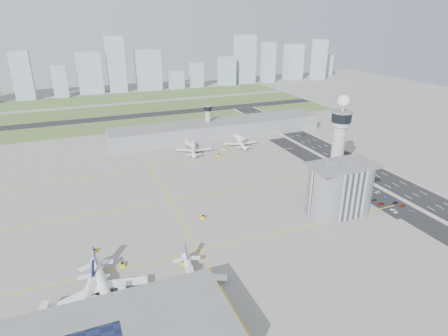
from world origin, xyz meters
name	(u,v)px	position (x,y,z in m)	size (l,w,h in m)	color
ground	(245,210)	(0.00, 0.00, 0.00)	(1000.00, 1000.00, 0.00)	gray
grass_strip_0	(143,123)	(-20.00, 225.00, 0.04)	(480.00, 50.00, 0.08)	#4A632F
grass_strip_1	(132,109)	(-20.00, 300.00, 0.04)	(480.00, 60.00, 0.08)	#536831
grass_strip_2	(123,97)	(-20.00, 380.00, 0.04)	(480.00, 70.00, 0.08)	#4A6530
runway	(137,116)	(-20.00, 262.00, 0.06)	(480.00, 22.00, 0.10)	black
highway	(389,181)	(115.00, 0.00, 0.05)	(28.00, 500.00, 0.10)	black
barrier_left	(374,184)	(101.00, 0.00, 0.60)	(0.60, 500.00, 1.20)	#9E9E99
barrier_right	(404,178)	(129.00, 0.00, 0.60)	(0.60, 500.00, 1.20)	#9E9E99
landside_road	(372,193)	(90.00, -10.00, 0.04)	(18.00, 260.00, 0.08)	black
parking_lot	(383,201)	(88.00, -22.00, 0.05)	(20.00, 44.00, 0.10)	black
taxiway_line_h_0	(199,251)	(-40.00, -30.00, 0.01)	(260.00, 0.60, 0.01)	yellow
taxiway_line_h_1	(170,201)	(-40.00, 30.00, 0.01)	(260.00, 0.60, 0.01)	yellow
taxiway_line_h_2	(151,168)	(-40.00, 90.00, 0.01)	(260.00, 0.60, 0.01)	yellow
taxiway_line_v	(170,201)	(-40.00, 30.00, 0.01)	(0.60, 260.00, 0.01)	yellow
control_tower	(339,139)	(72.00, 8.00, 35.04)	(14.00, 14.00, 64.50)	#ADAAA5
secondary_tower	(208,119)	(30.00, 150.00, 18.80)	(8.60, 8.60, 31.90)	#ADAAA5
admin_building	(340,188)	(51.99, -22.00, 15.30)	(42.00, 24.00, 33.50)	#B2B2B7
terminal_pier	(218,129)	(40.00, 148.00, 7.90)	(210.00, 32.00, 15.80)	gray
airplane_near_a	(83,300)	(-96.65, -52.22, 5.62)	(40.12, 34.10, 11.23)	white
airplane_near_b	(104,285)	(-88.14, -47.19, 6.31)	(45.05, 38.29, 12.61)	white
airplane_near_c	(192,277)	(-51.77, -54.95, 5.36)	(38.28, 32.54, 10.72)	white
airplane_far_a	(194,146)	(3.48, 114.41, 5.30)	(37.82, 32.15, 10.59)	white
airplane_far_b	(240,140)	(49.11, 115.85, 5.11)	(36.47, 31.00, 10.21)	white
jet_bridge_near_0	(38,333)	(-113.00, -61.00, 2.85)	(14.00, 3.00, 5.70)	silver
jet_bridge_near_1	(122,310)	(-83.00, -61.00, 2.85)	(14.00, 3.00, 5.70)	silver
jet_bridge_near_2	(194,291)	(-53.00, -61.00, 2.85)	(14.00, 3.00, 5.70)	silver
jet_bridge_far_0	(186,143)	(2.00, 132.00, 2.85)	(14.00, 3.00, 5.70)	silver
jet_bridge_far_1	(236,137)	(52.00, 132.00, 2.85)	(14.00, 3.00, 5.70)	silver
tug_0	(122,264)	(-78.23, -27.88, 0.91)	(2.14, 3.12, 1.81)	gold
tug_1	(95,251)	(-89.48, -11.11, 0.83)	(1.96, 2.85, 1.66)	#E29E0B
tug_2	(183,262)	(-50.77, -37.70, 0.99)	(2.33, 3.40, 1.97)	yellow
tug_3	(203,217)	(-27.31, 0.86, 0.92)	(2.18, 3.17, 1.84)	yellow
tug_4	(219,155)	(19.74, 95.83, 0.98)	(2.32, 3.37, 1.96)	#D3A100
tug_5	(224,149)	(30.44, 109.15, 1.01)	(2.38, 3.47, 2.02)	yellow
car_lot_0	(396,212)	(83.50, -37.63, 0.56)	(1.32, 3.27, 1.12)	silver
car_lot_1	(393,210)	(84.17, -34.59, 0.61)	(1.28, 3.68, 1.21)	#92949D
car_lot_2	(381,204)	(83.07, -25.66, 0.64)	(2.13, 4.61, 1.28)	maroon
car_lot_3	(374,200)	(83.10, -19.48, 0.60)	(1.67, 4.11, 1.19)	#27282A
car_lot_4	(366,195)	(83.62, -11.71, 0.57)	(1.34, 3.32, 1.13)	navy
car_lot_5	(357,191)	(81.94, -4.35, 0.61)	(1.28, 3.67, 1.21)	silver
car_lot_6	(411,211)	(93.40, -39.67, 0.54)	(1.80, 3.91, 1.09)	slate
car_lot_7	(402,205)	(93.84, -32.61, 0.65)	(1.82, 4.48, 1.30)	maroon
car_lot_8	(396,202)	(93.05, -27.77, 0.60)	(1.41, 3.50, 1.19)	black
car_lot_9	(386,197)	(93.35, -19.64, 0.58)	(1.22, 3.51, 1.16)	navy
car_lot_10	(378,192)	(93.69, -11.58, 0.64)	(2.12, 4.59, 1.28)	silver
car_lot_11	(373,190)	(93.15, -7.17, 0.61)	(1.71, 4.20, 1.22)	#939399
car_hw_1	(352,162)	(116.06, 41.09, 0.62)	(1.31, 3.75, 1.24)	black
car_hw_2	(304,135)	(121.04, 119.38, 0.60)	(1.97, 4.28, 1.19)	navy
car_hw_4	(265,121)	(108.88, 179.85, 0.63)	(1.49, 3.70, 1.26)	slate
skyline_bldg_5	(22,76)	(-150.11, 419.66, 33.44)	(25.49, 20.39, 66.89)	#9EADC1
skyline_bldg_6	(60,82)	(-102.68, 417.90, 22.60)	(20.04, 16.03, 45.20)	#9EADC1
skyline_bldg_7	(90,73)	(-59.44, 436.89, 30.61)	(35.76, 28.61, 61.22)	#9EADC1
skyline_bldg_8	(116,64)	(-19.42, 431.56, 41.69)	(26.33, 21.06, 83.39)	#9EADC1
skyline_bldg_9	(148,70)	(30.27, 432.32, 31.06)	(36.96, 29.57, 62.11)	#9EADC1
skyline_bldg_10	(176,80)	(73.27, 423.68, 13.87)	(23.01, 18.41, 27.75)	#9EADC1
skyline_bldg_11	(196,75)	(108.28, 423.34, 19.48)	(20.22, 16.18, 38.97)	#9EADC1
skyline_bldg_12	(227,71)	(162.17, 421.29, 23.44)	(26.14, 20.92, 46.89)	#9EADC1
skyline_bldg_13	(245,59)	(201.27, 433.27, 40.60)	(32.26, 25.81, 81.20)	#9EADC1
skyline_bldg_14	(268,62)	(244.74, 426.38, 34.37)	(21.59, 17.28, 68.75)	#9EADC1
skyline_bldg_15	(293,62)	(302.83, 435.54, 31.70)	(30.25, 24.20, 63.40)	#9EADC1
skyline_bldg_16	(319,60)	(345.49, 415.96, 35.78)	(23.04, 18.43, 71.56)	#9EADC1
skyline_bldg_17	(325,66)	(382.05, 443.29, 20.53)	(22.64, 18.11, 41.06)	#9EADC1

